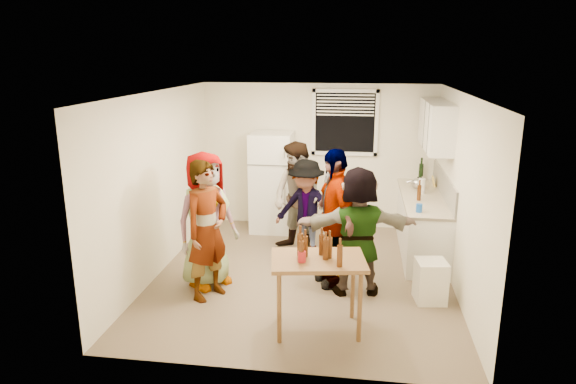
% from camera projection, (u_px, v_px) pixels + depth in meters
% --- Properties ---
extents(room, '(4.00, 4.50, 2.50)m').
position_uv_depth(room, '(303.00, 276.00, 7.11)').
color(room, white).
rests_on(room, ground).
extents(window, '(1.12, 0.10, 1.06)m').
position_uv_depth(window, '(345.00, 123.00, 8.68)').
color(window, white).
rests_on(window, room).
extents(refrigerator, '(0.70, 0.70, 1.70)m').
position_uv_depth(refrigerator, '(272.00, 182.00, 8.79)').
color(refrigerator, white).
rests_on(refrigerator, ground).
extents(counter_lower, '(0.60, 2.20, 0.86)m').
position_uv_depth(counter_lower, '(422.00, 225.00, 7.87)').
color(counter_lower, white).
rests_on(counter_lower, ground).
extents(countertop, '(0.64, 2.22, 0.04)m').
position_uv_depth(countertop, '(424.00, 197.00, 7.75)').
color(countertop, beige).
rests_on(countertop, counter_lower).
extents(backsplash, '(0.03, 2.20, 0.36)m').
position_uv_depth(backsplash, '(444.00, 185.00, 7.66)').
color(backsplash, beige).
rests_on(backsplash, countertop).
extents(upper_cabinets, '(0.34, 1.60, 0.70)m').
position_uv_depth(upper_cabinets, '(436.00, 125.00, 7.64)').
color(upper_cabinets, white).
rests_on(upper_cabinets, room).
extents(kettle, '(0.31, 0.28, 0.20)m').
position_uv_depth(kettle, '(417.00, 189.00, 8.17)').
color(kettle, silver).
rests_on(kettle, countertop).
extents(paper_towel, '(0.11, 0.11, 0.23)m').
position_uv_depth(paper_towel, '(421.00, 193.00, 7.89)').
color(paper_towel, white).
rests_on(paper_towel, countertop).
extents(wine_bottle, '(0.08, 0.08, 0.30)m').
position_uv_depth(wine_bottle, '(420.00, 181.00, 8.66)').
color(wine_bottle, black).
rests_on(wine_bottle, countertop).
extents(beer_bottle_counter, '(0.06, 0.06, 0.23)m').
position_uv_depth(beer_bottle_counter, '(419.00, 200.00, 7.51)').
color(beer_bottle_counter, '#47230C').
rests_on(beer_bottle_counter, countertop).
extents(blue_cup, '(0.09, 0.09, 0.11)m').
position_uv_depth(blue_cup, '(419.00, 212.00, 6.95)').
color(blue_cup, blue).
rests_on(blue_cup, countertop).
extents(picture_frame, '(0.02, 0.18, 0.15)m').
position_uv_depth(picture_frame, '(433.00, 181.00, 8.30)').
color(picture_frame, '#F6CD59').
rests_on(picture_frame, countertop).
extents(trash_bin, '(0.40, 0.40, 0.53)m').
position_uv_depth(trash_bin, '(430.00, 282.00, 6.33)').
color(trash_bin, white).
rests_on(trash_bin, ground).
extents(serving_table, '(1.10, 0.82, 0.85)m').
position_uv_depth(serving_table, '(317.00, 329.00, 5.73)').
color(serving_table, brown).
rests_on(serving_table, ground).
extents(beer_bottle_table, '(0.07, 0.07, 0.26)m').
position_uv_depth(beer_bottle_table, '(300.00, 256.00, 5.59)').
color(beer_bottle_table, '#47230C').
rests_on(beer_bottle_table, serving_table).
extents(red_cup, '(0.09, 0.09, 0.12)m').
position_uv_depth(red_cup, '(302.00, 262.00, 5.42)').
color(red_cup, '#AC1E22').
rests_on(red_cup, serving_table).
extents(guest_grey, '(1.95, 1.80, 0.57)m').
position_uv_depth(guest_grey, '(209.00, 283.00, 6.88)').
color(guest_grey, '#999999').
rests_on(guest_grey, ground).
extents(guest_stripe, '(1.84, 1.44, 0.42)m').
position_uv_depth(guest_stripe, '(210.00, 296.00, 6.53)').
color(guest_stripe, '#141933').
rests_on(guest_stripe, ground).
extents(guest_back_left, '(1.68, 1.88, 0.65)m').
position_uv_depth(guest_back_left, '(297.00, 252.00, 7.96)').
color(guest_back_left, brown).
rests_on(guest_back_left, ground).
extents(guest_back_right, '(1.42, 1.74, 0.56)m').
position_uv_depth(guest_back_right, '(306.00, 257.00, 7.76)').
color(guest_back_right, '#39383D').
rests_on(guest_back_right, ground).
extents(guest_black, '(2.10, 1.72, 0.45)m').
position_uv_depth(guest_black, '(333.00, 282.00, 6.91)').
color(guest_black, black).
rests_on(guest_black, ground).
extents(guest_orange, '(1.79, 1.89, 0.49)m').
position_uv_depth(guest_orange, '(356.00, 292.00, 6.63)').
color(guest_orange, '#CF7A51').
rests_on(guest_orange, ground).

